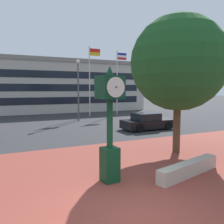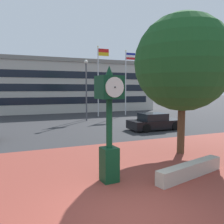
# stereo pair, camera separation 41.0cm
# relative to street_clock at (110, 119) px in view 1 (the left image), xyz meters

# --- Properties ---
(ground_plane) EXTENTS (200.00, 200.00, 0.00)m
(ground_plane) POSITION_rel_street_clock_xyz_m (-0.30, -2.31, -2.12)
(ground_plane) COLOR #2D2D30
(plaza_brick_paving) EXTENTS (44.00, 11.56, 0.01)m
(plaza_brick_paving) POSITION_rel_street_clock_xyz_m (-0.30, -0.54, -2.11)
(plaza_brick_paving) COLOR brown
(plaza_brick_paving) RESTS_ON ground
(planter_wall) EXTENTS (3.20, 1.15, 0.50)m
(planter_wall) POSITION_rel_street_clock_xyz_m (2.81, -0.73, -1.87)
(planter_wall) COLOR #ADA393
(planter_wall) RESTS_ON ground
(street_clock) EXTENTS (0.81, 0.87, 3.88)m
(street_clock) POSITION_rel_street_clock_xyz_m (0.00, 0.00, 0.00)
(street_clock) COLOR #0C381E
(street_clock) RESTS_ON ground
(plaza_tree) EXTENTS (4.95, 4.60, 6.67)m
(plaza_tree) POSITION_rel_street_clock_xyz_m (4.81, 2.13, 2.15)
(plaza_tree) COLOR #4C3823
(plaza_tree) RESTS_ON ground
(car_street_mid) EXTENTS (4.12, 1.90, 1.28)m
(car_street_mid) POSITION_rel_street_clock_xyz_m (7.05, 8.19, -1.55)
(car_street_mid) COLOR black
(car_street_mid) RESTS_ON ground
(flagpole_primary) EXTENTS (1.38, 0.14, 7.99)m
(flagpole_primary) POSITION_rel_street_clock_xyz_m (6.17, 18.46, 2.47)
(flagpole_primary) COLOR silver
(flagpole_primary) RESTS_ON ground
(flagpole_secondary) EXTENTS (1.34, 0.14, 7.74)m
(flagpole_secondary) POSITION_rel_street_clock_xyz_m (9.66, 18.46, 2.32)
(flagpole_secondary) COLOR silver
(flagpole_secondary) RESTS_ON ground
(civic_building) EXTENTS (25.86, 13.83, 7.16)m
(civic_building) POSITION_rel_street_clock_xyz_m (3.84, 30.06, 1.47)
(civic_building) COLOR #B2ADA3
(civic_building) RESTS_ON ground
(street_lamp_post) EXTENTS (0.36, 0.36, 5.96)m
(street_lamp_post) POSITION_rel_street_clock_xyz_m (3.70, 15.25, 1.58)
(street_lamp_post) COLOR #4C4C51
(street_lamp_post) RESTS_ON ground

